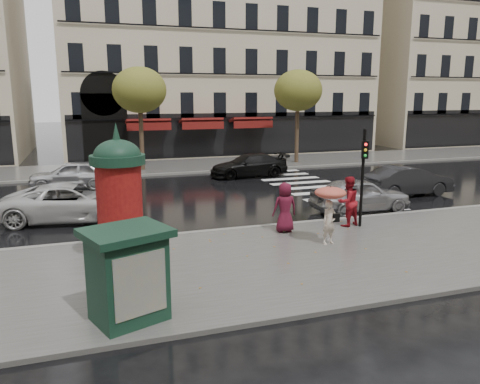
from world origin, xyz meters
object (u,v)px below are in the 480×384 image
object	(u,v)px
woman_red	(348,201)
car_silver	(360,195)
morris_column	(120,198)
car_far_silver	(72,174)
car_black	(249,165)
newsstand	(128,274)
traffic_light	(363,169)
woman_umbrella	(330,206)
car_darkgrey	(408,181)
car_white	(72,202)
man_burgundy	(285,207)

from	to	relation	value
woman_red	car_silver	size ratio (longest dim) A/B	0.44
morris_column	car_silver	bearing A→B (deg)	19.97
car_far_silver	car_black	bearing A→B (deg)	99.59
morris_column	newsstand	bearing A→B (deg)	-92.22
morris_column	car_silver	xyz separation A→B (m)	(10.18, 3.70, -1.33)
car_silver	car_black	world-z (taller)	car_silver
traffic_light	woman_red	bearing A→B (deg)	146.63
woman_umbrella	traffic_light	xyz separation A→B (m)	(2.11, 1.43, 0.89)
woman_umbrella	car_silver	xyz separation A→B (m)	(3.64, 3.90, -0.68)
woman_umbrella	car_darkgrey	distance (m)	9.80
woman_umbrella	woman_red	distance (m)	2.43
car_silver	car_black	xyz separation A→B (m)	(-1.61, 9.71, -0.03)
car_silver	car_darkgrey	size ratio (longest dim) A/B	0.96
newsstand	car_darkgrey	distance (m)	17.14
car_far_silver	woman_red	bearing A→B (deg)	47.65
woman_red	newsstand	xyz separation A→B (m)	(-8.37, -5.00, 0.11)
car_far_silver	car_silver	bearing A→B (deg)	58.84
morris_column	woman_umbrella	bearing A→B (deg)	-1.75
woman_red	car_white	distance (m)	10.70
morris_column	car_darkgrey	world-z (taller)	morris_column
morris_column	traffic_light	xyz separation A→B (m)	(8.64, 1.23, 0.23)
car_darkgrey	woman_red	bearing A→B (deg)	125.66
woman_red	car_black	distance (m)	11.91
traffic_light	car_darkgrey	xyz separation A→B (m)	(5.61, 4.57, -1.56)
morris_column	car_far_silver	world-z (taller)	morris_column
man_burgundy	car_black	size ratio (longest dim) A/B	0.37
morris_column	newsstand	distance (m)	3.62
woman_umbrella	car_white	distance (m)	10.15
traffic_light	car_white	size ratio (longest dim) A/B	0.68
car_white	car_silver	bearing A→B (deg)	-93.25
woman_umbrella	morris_column	size ratio (longest dim) A/B	0.48
newsstand	car_silver	size ratio (longest dim) A/B	0.49
woman_red	morris_column	bearing A→B (deg)	-2.83
car_far_silver	traffic_light	bearing A→B (deg)	48.15
woman_red	car_white	xyz separation A→B (m)	(-9.70, 4.50, -0.32)
morris_column	car_far_silver	size ratio (longest dim) A/B	0.93
traffic_light	car_silver	bearing A→B (deg)	58.08
traffic_light	car_black	bearing A→B (deg)	90.35
car_white	car_far_silver	size ratio (longest dim) A/B	1.21
woman_red	car_darkgrey	xyz separation A→B (m)	(6.02, 4.30, -0.31)
newsstand	car_silver	bearing A→B (deg)	34.93
car_darkgrey	car_white	bearing A→B (deg)	89.35
car_silver	man_burgundy	bearing A→B (deg)	119.02
newsstand	car_far_silver	world-z (taller)	newsstand
car_silver	car_white	xyz separation A→B (m)	(-11.64, 2.30, 0.01)
woman_red	traffic_light	distance (m)	1.33
woman_umbrella	woman_red	world-z (taller)	woman_umbrella
car_silver	car_darkgrey	world-z (taller)	car_darkgrey
woman_red	man_burgundy	xyz separation A→B (m)	(-2.51, 0.03, -0.04)
newsstand	car_black	bearing A→B (deg)	62.77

